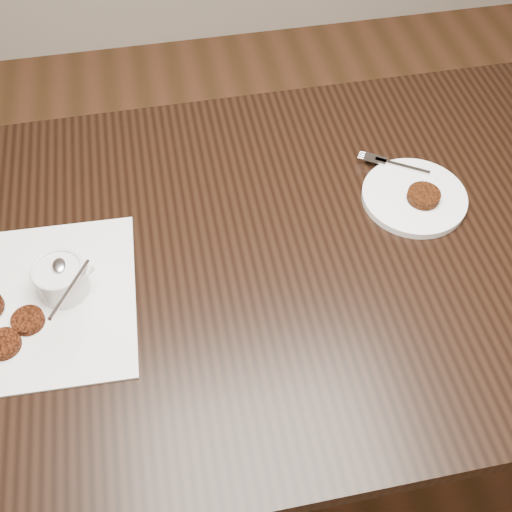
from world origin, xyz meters
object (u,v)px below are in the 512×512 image
(napkin, at_px, (36,303))
(plate_with_patty, at_px, (415,194))
(table, at_px, (282,349))
(sauce_ramekin, at_px, (56,268))

(napkin, bearing_deg, plate_with_patty, 8.35)
(table, bearing_deg, napkin, -175.32)
(plate_with_patty, bearing_deg, sauce_ramekin, -172.49)
(table, height_order, sauce_ramekin, sauce_ramekin)
(napkin, height_order, plate_with_patty, plate_with_patty)
(table, xyz_separation_m, sauce_ramekin, (-0.39, -0.02, 0.44))
(plate_with_patty, bearing_deg, napkin, -171.65)
(napkin, relative_size, plate_with_patty, 1.67)
(table, relative_size, plate_with_patty, 6.89)
(napkin, distance_m, plate_with_patty, 0.71)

